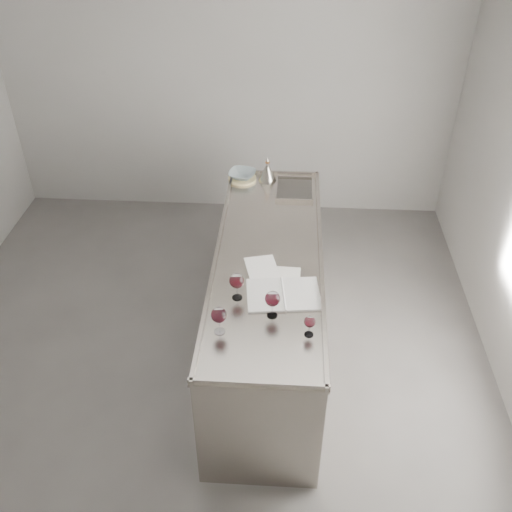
# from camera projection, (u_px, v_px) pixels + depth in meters

# --- Properties ---
(room_shell) EXTENTS (4.54, 5.04, 2.84)m
(room_shell) POSITION_uv_depth(u_px,v_px,m) (187.00, 221.00, 3.54)
(room_shell) COLOR #524F4D
(room_shell) RESTS_ON ground
(counter) EXTENTS (0.77, 2.42, 0.97)m
(counter) POSITION_uv_depth(u_px,v_px,m) (268.00, 305.00, 4.30)
(counter) COLOR gray
(counter) RESTS_ON ground
(wine_glass_left) EXTENTS (0.09, 0.09, 0.18)m
(wine_glass_left) POSITION_uv_depth(u_px,v_px,m) (219.00, 316.00, 3.33)
(wine_glass_left) COLOR white
(wine_glass_left) RESTS_ON counter
(wine_glass_middle) EXTENTS (0.10, 0.10, 0.19)m
(wine_glass_middle) POSITION_uv_depth(u_px,v_px,m) (237.00, 281.00, 3.58)
(wine_glass_middle) COLOR white
(wine_glass_middle) RESTS_ON counter
(wine_glass_right) EXTENTS (0.09, 0.09, 0.19)m
(wine_glass_right) POSITION_uv_depth(u_px,v_px,m) (272.00, 299.00, 3.44)
(wine_glass_right) COLOR white
(wine_glass_right) RESTS_ON counter
(wine_glass_small) EXTENTS (0.07, 0.07, 0.14)m
(wine_glass_small) POSITION_uv_depth(u_px,v_px,m) (310.00, 322.00, 3.33)
(wine_glass_small) COLOR white
(wine_glass_small) RESTS_ON counter
(notebook) EXTENTS (0.50, 0.38, 0.02)m
(notebook) POSITION_uv_depth(u_px,v_px,m) (283.00, 294.00, 3.67)
(notebook) COLOR white
(notebook) RESTS_ON counter
(loose_paper_top) EXTENTS (0.24, 0.33, 0.00)m
(loose_paper_top) POSITION_uv_depth(u_px,v_px,m) (283.00, 281.00, 3.79)
(loose_paper_top) COLOR silver
(loose_paper_top) RESTS_ON counter
(loose_paper_under) EXTENTS (0.28, 0.34, 0.00)m
(loose_paper_under) POSITION_uv_depth(u_px,v_px,m) (262.00, 269.00, 3.89)
(loose_paper_under) COLOR white
(loose_paper_under) RESTS_ON counter
(trivet) EXTENTS (0.31, 0.31, 0.02)m
(trivet) POSITION_uv_depth(u_px,v_px,m) (242.00, 178.00, 4.90)
(trivet) COLOR beige
(trivet) RESTS_ON counter
(ceramic_bowl) EXTENTS (0.26, 0.26, 0.06)m
(ceramic_bowl) POSITION_uv_depth(u_px,v_px,m) (242.00, 175.00, 4.88)
(ceramic_bowl) COLOR gray
(ceramic_bowl) RESTS_ON trivet
(wine_funnel) EXTENTS (0.15, 0.15, 0.22)m
(wine_funnel) POSITION_uv_depth(u_px,v_px,m) (267.00, 173.00, 4.85)
(wine_funnel) COLOR gray
(wine_funnel) RESTS_ON counter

